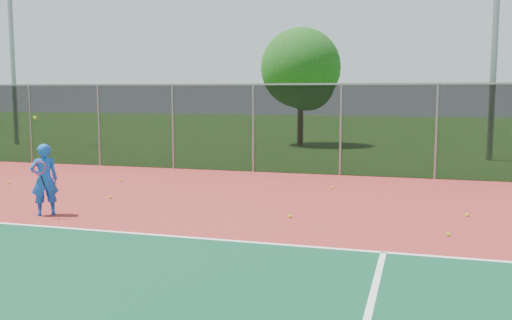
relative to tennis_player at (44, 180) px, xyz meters
The scene contains 13 objects.
ground 6.81m from the tennis_player, 36.01° to the right, with size 120.00×120.00×0.00m, color #295C1A.
court_apron 5.87m from the tennis_player, 19.85° to the right, with size 30.00×20.00×0.02m, color maroon.
fence_back 9.74m from the tennis_player, 55.75° to the left, with size 30.00×0.06×3.03m.
tennis_player is the anchor object (origin of this frame).
practice_ball_0 9.42m from the tennis_player, 15.38° to the left, with size 0.07×0.07×0.07m, color #B8DD19.
practice_ball_1 8.63m from the tennis_player, ahead, with size 0.07×0.07×0.07m, color #B8DD19.
practice_ball_2 7.78m from the tennis_player, 43.50° to the left, with size 0.07×0.07×0.07m, color #B8DD19.
practice_ball_3 2.34m from the tennis_player, 81.23° to the left, with size 0.07×0.07×0.07m, color #B8DD19.
practice_ball_4 5.14m from the tennis_player, 138.31° to the left, with size 0.07×0.07×0.07m, color #B8DD19.
practice_ball_5 5.51m from the tennis_player, 13.28° to the left, with size 0.07×0.07×0.07m, color #B8DD19.
practice_ball_7 4.91m from the tennis_player, 99.70° to the left, with size 0.07×0.07×0.07m, color #B8DD19.
floodlight_nw 20.01m from the tennis_player, 130.68° to the left, with size 0.90×0.40×11.46m.
tree_back_left 18.68m from the tennis_player, 83.63° to the left, with size 4.13×4.13×6.06m.
Camera 1 is at (2.56, -6.73, 2.76)m, focal length 40.00 mm.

